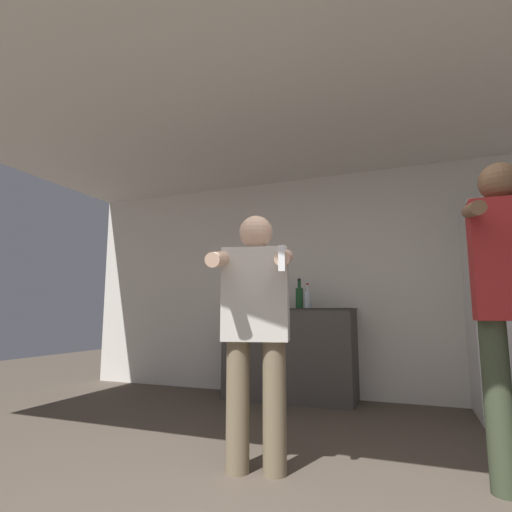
% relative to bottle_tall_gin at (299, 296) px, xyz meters
% --- Properties ---
extents(wall_back, '(7.00, 0.06, 2.55)m').
position_rel_bottle_tall_gin_xyz_m(wall_back, '(0.53, 0.36, 0.16)').
color(wall_back, silver).
rests_on(wall_back, ground_plane).
extents(ceiling_slab, '(7.00, 3.68, 0.05)m').
position_rel_bottle_tall_gin_xyz_m(ceiling_slab, '(0.53, -1.25, 1.46)').
color(ceiling_slab, silver).
rests_on(ceiling_slab, wall_back).
extents(counter, '(1.44, 0.55, 0.98)m').
position_rel_bottle_tall_gin_xyz_m(counter, '(-0.14, 0.07, -0.62)').
color(counter, '#47423D').
rests_on(counter, ground_plane).
extents(bottle_tall_gin, '(0.08, 0.08, 0.33)m').
position_rel_bottle_tall_gin_xyz_m(bottle_tall_gin, '(0.00, 0.00, 0.00)').
color(bottle_tall_gin, '#194723').
rests_on(bottle_tall_gin, counter).
extents(bottle_brown_liquor, '(0.08, 0.08, 0.27)m').
position_rel_bottle_tall_gin_xyz_m(bottle_brown_liquor, '(0.09, -0.00, -0.03)').
color(bottle_brown_liquor, silver).
rests_on(bottle_brown_liquor, counter).
extents(bottle_clear_vodka, '(0.06, 0.06, 0.30)m').
position_rel_bottle_tall_gin_xyz_m(bottle_clear_vodka, '(-0.76, -0.00, -0.00)').
color(bottle_clear_vodka, black).
rests_on(bottle_clear_vodka, counter).
extents(bottle_dark_rum, '(0.08, 0.08, 0.29)m').
position_rel_bottle_tall_gin_xyz_m(bottle_dark_rum, '(-0.39, -0.00, -0.02)').
color(bottle_dark_rum, '#563314').
rests_on(bottle_dark_rum, counter).
extents(person_woman_foreground, '(0.54, 0.54, 1.55)m').
position_rel_bottle_tall_gin_xyz_m(person_woman_foreground, '(0.24, -1.93, -0.23)').
color(person_woman_foreground, '#75664C').
rests_on(person_woman_foreground, ground_plane).
extents(person_man_side, '(0.40, 0.47, 1.78)m').
position_rel_bottle_tall_gin_xyz_m(person_man_side, '(1.63, -1.73, -0.11)').
color(person_man_side, '#38422D').
rests_on(person_man_side, ground_plane).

